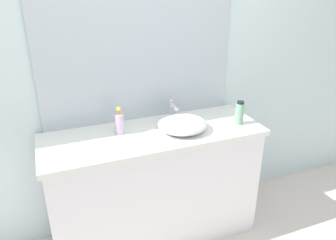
% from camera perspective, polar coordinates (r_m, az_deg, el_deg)
% --- Properties ---
extents(bathroom_wall_rear, '(6.00, 0.06, 2.60)m').
position_cam_1_polar(bathroom_wall_rear, '(2.24, -6.62, 11.13)').
color(bathroom_wall_rear, silver).
rests_on(bathroom_wall_rear, ground).
extents(vanity_counter, '(1.45, 0.52, 0.85)m').
position_cam_1_polar(vanity_counter, '(2.35, -2.32, -11.49)').
color(vanity_counter, silver).
rests_on(vanity_counter, ground).
extents(wall_mirror_panel, '(1.34, 0.01, 1.22)m').
position_cam_1_polar(wall_mirror_panel, '(2.19, -5.12, 15.24)').
color(wall_mirror_panel, '#B2BCC6').
rests_on(wall_mirror_panel, vanity_counter).
extents(sink_basin, '(0.33, 0.31, 0.09)m').
position_cam_1_polar(sink_basin, '(2.14, 2.54, -0.75)').
color(sink_basin, silver).
rests_on(sink_basin, vanity_counter).
extents(faucet, '(0.03, 0.12, 0.15)m').
position_cam_1_polar(faucet, '(2.27, 0.80, 1.93)').
color(faucet, silver).
rests_on(faucet, vanity_counter).
extents(soap_dispenser, '(0.06, 0.06, 0.19)m').
position_cam_1_polar(soap_dispenser, '(2.11, -8.48, -0.42)').
color(soap_dispenser, silver).
rests_on(soap_dispenser, vanity_counter).
extents(lotion_bottle, '(0.06, 0.06, 0.17)m').
position_cam_1_polar(lotion_bottle, '(2.27, 12.38, 1.19)').
color(lotion_bottle, '#72A780').
rests_on(lotion_bottle, vanity_counter).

